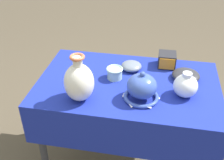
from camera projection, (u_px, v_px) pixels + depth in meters
The scene contains 9 objects.
ground_plane at pixel (125, 159), 2.06m from camera, with size 14.00×14.00×0.00m, color #4C4233.
display_table at pixel (127, 94), 1.71m from camera, with size 1.08×0.67×0.68m.
vase_tall_bulbous at pixel (79, 82), 1.48m from camera, with size 0.16×0.16×0.27m.
vase_dome_bell at pixel (142, 88), 1.51m from camera, with size 0.21×0.20×0.17m.
mosaic_tile_box at pixel (167, 60), 1.82m from camera, with size 0.11×0.12×0.09m.
jar_round_porcelain at pixel (185, 86), 1.54m from camera, with size 0.13×0.13×0.15m.
cup_wide_celadon at pixel (115, 73), 1.70m from camera, with size 0.10×0.10×0.07m.
bowl_shallow_slate at pixel (131, 66), 1.79m from camera, with size 0.13×0.13×0.05m, color slate.
bowl_shallow_charcoal at pixel (186, 75), 1.70m from camera, with size 0.17×0.17×0.05m, color #2D2D33.
Camera 1 is at (0.16, -1.39, 1.62)m, focal length 45.00 mm.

